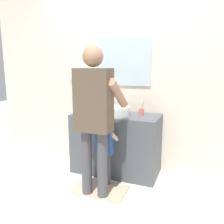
% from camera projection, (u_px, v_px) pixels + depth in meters
% --- Properties ---
extents(ground_plane, '(14.00, 14.00, 0.00)m').
position_uv_depth(ground_plane, '(108.00, 181.00, 3.02)').
color(ground_plane, silver).
extents(back_wall, '(4.40, 0.10, 2.70)m').
position_uv_depth(back_wall, '(124.00, 74.00, 3.33)').
color(back_wall, beige).
rests_on(back_wall, ground).
extents(vanity_cabinet, '(1.17, 0.54, 0.82)m').
position_uv_depth(vanity_cabinet, '(116.00, 144.00, 3.22)').
color(vanity_cabinet, '#4C5156').
rests_on(vanity_cabinet, ground).
extents(sink_basin, '(0.38, 0.38, 0.11)m').
position_uv_depth(sink_basin, '(116.00, 111.00, 3.11)').
color(sink_basin, silver).
rests_on(sink_basin, vanity_cabinet).
extents(faucet, '(0.18, 0.14, 0.18)m').
position_uv_depth(faucet, '(121.00, 106.00, 3.31)').
color(faucet, '#B7BABF').
rests_on(faucet, vanity_cabinet).
extents(toothbrush_cup, '(0.07, 0.07, 0.21)m').
position_uv_depth(toothbrush_cup, '(141.00, 112.00, 3.07)').
color(toothbrush_cup, '#D86666').
rests_on(toothbrush_cup, vanity_cabinet).
extents(soap_bottle, '(0.06, 0.06, 0.16)m').
position_uv_depth(soap_bottle, '(95.00, 107.00, 3.30)').
color(soap_bottle, gold).
rests_on(soap_bottle, vanity_cabinet).
extents(bath_mat, '(0.64, 0.40, 0.02)m').
position_uv_depth(bath_mat, '(100.00, 189.00, 2.79)').
color(bath_mat, '#CCAD8E').
rests_on(bath_mat, ground).
extents(child_toddler, '(0.27, 0.27, 0.87)m').
position_uv_depth(child_toddler, '(104.00, 145.00, 2.83)').
color(child_toddler, '#47474C').
rests_on(child_toddler, ground).
extents(adult_parent, '(0.52, 0.55, 1.67)m').
position_uv_depth(adult_parent, '(94.00, 110.00, 2.49)').
color(adult_parent, '#47474C').
rests_on(adult_parent, ground).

